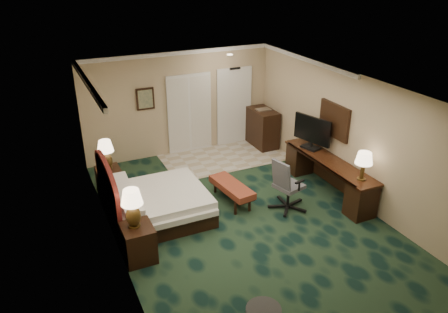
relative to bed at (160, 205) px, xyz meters
name	(u,v)px	position (x,y,z in m)	size (l,w,h in m)	color
floor	(245,220)	(1.49, -0.83, -0.29)	(5.00, 7.50, 0.00)	black
ceiling	(248,89)	(1.49, -0.83, 2.41)	(5.00, 7.50, 0.00)	silver
wall_back	(180,103)	(1.49, 2.92, 1.06)	(5.00, 0.00, 2.70)	tan
wall_front	(396,284)	(1.49, -4.58, 1.06)	(5.00, 0.00, 2.70)	tan
wall_left	(112,186)	(-1.01, -0.83, 1.06)	(0.00, 7.50, 2.70)	tan
wall_right	(353,138)	(3.99, -0.83, 1.06)	(0.00, 7.50, 2.70)	tan
crown_molding	(248,92)	(1.49, -0.83, 2.36)	(5.00, 7.50, 0.10)	white
tile_patch	(225,157)	(2.39, 2.07, -0.28)	(3.20, 1.70, 0.01)	tan
headboard	(108,193)	(-0.95, 0.17, 0.41)	(0.12, 2.00, 1.40)	#4F150C
entry_door	(234,107)	(3.04, 2.89, 0.76)	(1.02, 0.06, 2.18)	white
closet_doors	(190,114)	(1.74, 2.88, 0.76)	(1.20, 0.06, 2.10)	beige
wall_art	(145,99)	(0.59, 2.88, 1.31)	(0.45, 0.06, 0.55)	#4C5F53
wall_mirror	(334,120)	(3.95, -0.23, 1.26)	(0.05, 0.95, 0.75)	white
bed	(160,205)	(0.00, 0.00, 0.00)	(1.82, 1.68, 0.58)	silver
nightstand_near	(139,243)	(-0.73, -1.11, 0.04)	(0.52, 0.59, 0.65)	black
nightstand_far	(110,182)	(-0.73, 1.33, 0.03)	(0.51, 0.58, 0.63)	black
lamp_near	(133,208)	(-0.76, -1.07, 0.71)	(0.37, 0.37, 0.70)	black
lamp_far	(106,155)	(-0.73, 1.37, 0.67)	(0.35, 0.35, 0.66)	black
bed_bench	(232,193)	(1.58, -0.03, -0.08)	(0.42, 1.22, 0.41)	brown
desk	(328,176)	(3.68, -0.54, 0.10)	(0.58, 2.69, 0.77)	black
tv	(312,133)	(3.69, 0.17, 0.87)	(0.08, 0.98, 0.77)	black
desk_lamp	(363,166)	(3.70, -1.53, 0.79)	(0.34, 0.34, 0.60)	black
desk_chair	(289,184)	(2.52, -0.77, 0.29)	(0.67, 0.63, 1.15)	#4A4A52
minibar	(263,128)	(3.67, 2.37, 0.23)	(0.54, 0.98, 1.03)	black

